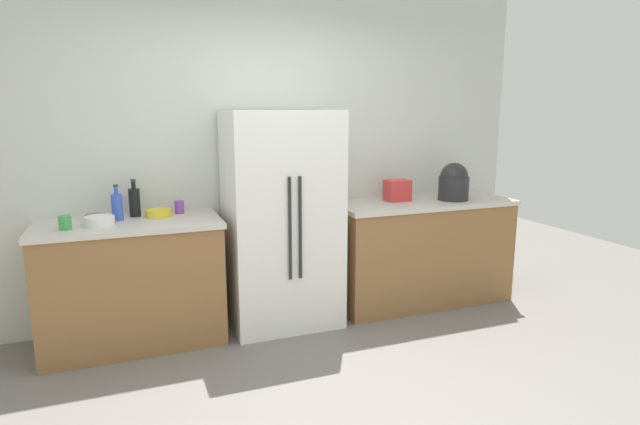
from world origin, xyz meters
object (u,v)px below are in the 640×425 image
object	(u,v)px
rice_cooker	(454,182)
bottle_a	(117,207)
refrigerator	(282,220)
toaster	(397,191)
bottle_b	(135,202)
bowl_a	(159,213)
bowl_c	(100,221)
cup_a	(65,223)
bowl_b	(96,217)
cup_b	(179,207)

from	to	relation	value
rice_cooker	bottle_a	xyz separation A→B (m)	(-2.80, 0.14, -0.06)
refrigerator	toaster	world-z (taller)	refrigerator
bottle_b	bowl_a	xyz separation A→B (m)	(0.16, -0.08, -0.09)
refrigerator	bowl_c	bearing A→B (deg)	-177.82
bottle_a	cup_a	bearing A→B (deg)	-149.86
bottle_b	bowl_b	world-z (taller)	bottle_b
refrigerator	cup_b	bearing A→B (deg)	165.31
rice_cooker	cup_a	bearing A→B (deg)	-179.01
bowl_b	bottle_a	bearing A→B (deg)	-19.04
toaster	bottle_a	distance (m)	2.31
bottle_a	bowl_a	world-z (taller)	bottle_a
refrigerator	bottle_b	xyz separation A→B (m)	(-1.09, 0.20, 0.18)
bottle_b	refrigerator	bearing A→B (deg)	-10.55
bottle_a	cup_a	distance (m)	0.39
rice_cooker	bowl_b	distance (m)	2.96
bottle_a	cup_a	size ratio (longest dim) A/B	2.72
cup_b	bowl_a	distance (m)	0.18
refrigerator	bowl_a	distance (m)	0.94
bottle_a	cup_b	bearing A→B (deg)	13.36
bottle_a	bottle_b	size ratio (longest dim) A/B	0.93
bottle_a	bowl_a	distance (m)	0.30
refrigerator	bowl_c	distance (m)	1.34
rice_cooker	bottle_b	bearing A→B (deg)	174.72
refrigerator	bowl_a	xyz separation A→B (m)	(-0.93, 0.12, 0.10)
toaster	cup_b	world-z (taller)	toaster
bowl_a	bowl_c	world-z (taller)	bowl_c
bottle_a	toaster	bearing A→B (deg)	0.00
rice_cooker	cup_b	distance (m)	2.36
cup_b	bowl_b	size ratio (longest dim) A/B	0.70
rice_cooker	bottle_b	distance (m)	2.69
toaster	bowl_b	xyz separation A→B (m)	(-2.46, 0.05, -0.07)
refrigerator	rice_cooker	world-z (taller)	refrigerator
bowl_c	cup_a	bearing A→B (deg)	-167.56
bottle_a	bowl_a	size ratio (longest dim) A/B	1.37
rice_cooker	bowl_b	bearing A→B (deg)	176.31
rice_cooker	bottle_b	world-z (taller)	rice_cooker
bottle_a	cup_b	distance (m)	0.46
rice_cooker	cup_a	xyz separation A→B (m)	(-3.13, -0.05, -0.11)
bottle_b	bowl_b	xyz separation A→B (m)	(-0.27, -0.06, -0.09)
bottle_a	bowl_a	bearing A→B (deg)	5.78
cup_b	bowl_c	distance (m)	0.62
toaster	bottle_a	size ratio (longest dim) A/B	0.81
rice_cooker	bowl_a	world-z (taller)	rice_cooker
toaster	bowl_c	xyz separation A→B (m)	(-2.43, -0.15, -0.06)
toaster	bowl_a	xyz separation A→B (m)	(-2.02, 0.03, -0.06)
bowl_c	bottle_a	bearing A→B (deg)	50.68
bowl_a	bowl_c	distance (m)	0.44
bottle_b	cup_a	distance (m)	0.55
bowl_c	bottle_b	bearing A→B (deg)	46.37
bottle_a	rice_cooker	bearing A→B (deg)	-2.84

